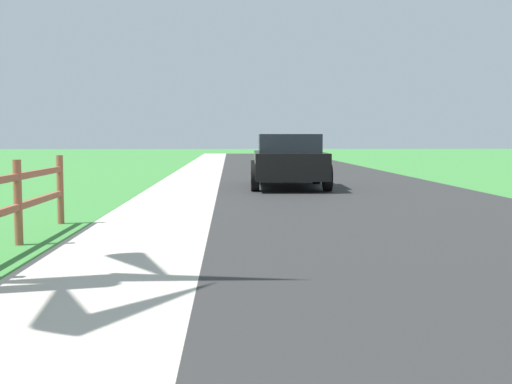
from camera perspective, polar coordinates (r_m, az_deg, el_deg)
ground_plane at (r=25.03m, az=-3.04°, el=1.45°), size 120.00×120.00×0.00m
road_asphalt at (r=27.22m, az=4.40°, el=1.71°), size 7.00×66.00×0.01m
curb_concrete at (r=27.23m, az=-9.31°, el=1.66°), size 6.00×66.00×0.01m
grass_verge at (r=27.46m, az=-12.42°, el=1.65°), size 5.00×66.00×0.00m
parked_suv_black at (r=19.02m, az=2.83°, el=2.80°), size 2.28×4.83×1.54m
parked_car_beige at (r=28.29m, az=2.36°, el=3.34°), size 2.24×4.88×1.45m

